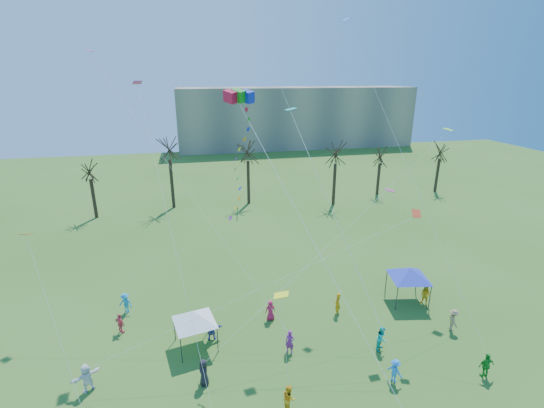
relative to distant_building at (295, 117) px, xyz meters
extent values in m
cube|color=gray|center=(0.00, 0.00, 0.00)|extent=(60.00, 14.00, 15.00)
cylinder|color=black|center=(-40.26, -46.03, -4.86)|extent=(0.44, 0.44, 5.28)
cylinder|color=black|center=(-30.31, -44.07, -4.01)|extent=(0.44, 0.44, 6.99)
cylinder|color=black|center=(-19.54, -44.52, -4.31)|extent=(0.44, 0.44, 6.39)
cylinder|color=black|center=(-7.54, -47.68, -4.49)|extent=(0.44, 0.44, 6.03)
cylinder|color=black|center=(1.07, -44.50, -5.01)|extent=(0.44, 0.44, 4.98)
cylinder|color=black|center=(11.03, -45.07, -4.80)|extent=(0.44, 0.44, 5.40)
cube|color=red|center=(-24.79, -72.24, 9.20)|extent=(0.94, 1.15, 0.94)
cube|color=#128C18|center=(-24.27, -72.24, 9.20)|extent=(0.94, 1.15, 0.94)
cube|color=#0F26C1|center=(-23.75, -72.24, 9.20)|extent=(0.94, 1.15, 0.94)
cylinder|color=white|center=(-21.13, -78.53, 1.62)|extent=(0.02, 0.02, 19.52)
cylinder|color=#3F3F44|center=(-28.99, -75.95, -6.51)|extent=(0.08, 0.08, 1.98)
cylinder|color=#3F3F44|center=(-26.60, -75.46, -6.51)|extent=(0.08, 0.08, 1.98)
cylinder|color=#3F3F44|center=(-29.48, -73.55, -6.51)|extent=(0.08, 0.08, 1.98)
cylinder|color=#3F3F44|center=(-27.09, -73.07, -6.51)|extent=(0.08, 0.08, 1.98)
pyramid|color=white|center=(-28.04, -74.51, -5.10)|extent=(3.69, 3.69, 0.85)
cylinder|color=#3F3F44|center=(-12.21, -73.61, -6.42)|extent=(0.08, 0.08, 2.17)
cylinder|color=#3F3F44|center=(-9.58, -74.11, -6.42)|extent=(0.08, 0.08, 2.17)
cylinder|color=#3F3F44|center=(-11.71, -70.97, -6.42)|extent=(0.08, 0.08, 2.17)
cylinder|color=#3F3F44|center=(-9.08, -71.47, -6.42)|extent=(0.08, 0.08, 2.17)
pyramid|color=#2738C4|center=(-10.64, -72.54, -4.87)|extent=(4.06, 4.06, 0.93)
imported|color=#F3A819|center=(-23.09, -81.05, -6.65)|extent=(0.74, 0.90, 1.71)
imported|color=#1C80E7|center=(-16.17, -80.39, -6.72)|extent=(1.00, 1.16, 1.56)
imported|color=green|center=(-10.43, -81.28, -6.64)|extent=(1.03, 0.48, 1.73)
imported|color=white|center=(-34.49, -77.09, -6.58)|extent=(1.73, 1.41, 1.85)
imported|color=black|center=(-27.65, -78.10, -6.62)|extent=(0.73, 0.96, 1.76)
imported|color=#8A2283|center=(-21.83, -76.53, -6.64)|extent=(0.75, 0.69, 1.72)
imported|color=#0DB6AA|center=(-15.57, -77.56, -6.61)|extent=(1.10, 1.07, 1.78)
imported|color=#9D8255|center=(-9.39, -76.77, -6.65)|extent=(0.90, 1.23, 1.71)
imported|color=#EC4E61|center=(-33.38, -71.86, -6.71)|extent=(0.91, 0.94, 1.57)
imported|color=#49529F|center=(-26.93, -73.99, -6.66)|extent=(1.58, 0.57, 1.68)
imported|color=#C31840|center=(-22.34, -72.64, -6.68)|extent=(0.83, 0.57, 1.64)
imported|color=orange|center=(-16.99, -73.01, -6.59)|extent=(0.76, 0.78, 1.81)
imported|color=yellow|center=(-9.48, -73.42, -6.62)|extent=(1.02, 1.08, 1.76)
imported|color=#178CBF|center=(-33.36, -69.32, -6.63)|extent=(1.29, 1.07, 1.73)
cube|color=orange|center=(-35.83, -77.41, 2.97)|extent=(0.51, 0.62, 0.24)
cylinder|color=white|center=(-34.52, -79.56, -1.61)|extent=(0.01, 0.01, 10.12)
cube|color=#F028BA|center=(-30.78, -68.05, 9.99)|extent=(0.77, 0.89, 0.25)
cylinder|color=white|center=(-29.04, -74.97, 1.90)|extent=(0.01, 0.01, 21.28)
cube|color=#F0FC1A|center=(-23.31, -79.97, -0.64)|extent=(0.93, 0.82, 0.25)
cylinder|color=white|center=(-23.20, -80.51, -3.42)|extent=(0.01, 0.01, 5.28)
cube|color=#1CCED2|center=(-20.47, -70.83, 8.23)|extent=(0.82, 0.68, 0.16)
cylinder|color=white|center=(-18.32, -75.61, 1.02)|extent=(0.01, 0.01, 17.52)
cube|color=blue|center=(-14.11, -64.52, 14.85)|extent=(0.85, 0.83, 0.33)
cylinder|color=white|center=(-12.27, -72.90, 4.32)|extent=(0.01, 0.01, 26.85)
cube|color=red|center=(-12.88, -75.67, 1.62)|extent=(0.72, 0.77, 0.39)
cylinder|color=white|center=(-23.69, -76.38, -2.29)|extent=(0.01, 0.01, 22.89)
cube|color=#95E435|center=(-6.74, -69.53, 6.25)|extent=(0.81, 0.89, 0.18)
cylinder|color=white|center=(-17.20, -73.81, 0.03)|extent=(0.01, 0.01, 25.62)
cube|color=#BC38C5|center=(-34.80, -62.48, 12.30)|extent=(0.82, 0.83, 0.16)
cylinder|color=white|center=(-28.31, -69.50, 3.05)|extent=(0.01, 0.01, 26.34)
cylinder|color=white|center=(-18.93, -69.71, 5.28)|extent=(0.01, 0.01, 28.30)
cube|color=#E9269A|center=(-14.21, -74.28, 2.93)|extent=(0.73, 0.59, 0.20)
cylinder|color=white|center=(-11.80, -75.52, -1.63)|extent=(0.01, 0.01, 10.28)
camera|label=1|loc=(-27.56, -96.99, 10.51)|focal=25.00mm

